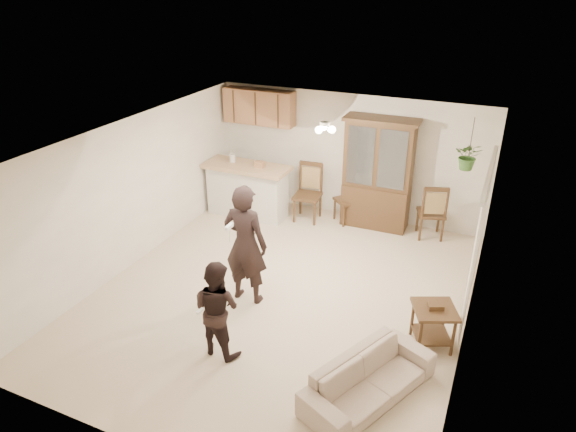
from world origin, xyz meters
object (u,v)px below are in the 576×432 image
at_px(china_hutch, 378,175).
at_px(chair_hutch_left, 348,208).
at_px(chair_bar, 307,205).
at_px(chair_hutch_right, 430,222).
at_px(adult, 246,247).
at_px(sofa, 370,372).
at_px(child, 217,309).
at_px(side_table, 432,326).

distance_m(china_hutch, chair_hutch_left, 0.95).
bearing_deg(chair_bar, chair_hutch_right, 0.87).
bearing_deg(chair_hutch_left, adult, -57.69).
height_order(adult, chair_hutch_right, adult).
bearing_deg(adult, sofa, 151.41).
bearing_deg(china_hutch, child, -102.31).
bearing_deg(child, chair_bar, -77.06).
distance_m(adult, chair_bar, 3.02).
bearing_deg(chair_hutch_right, side_table, 81.39).
bearing_deg(child, china_hutch, -94.05).
relative_size(sofa, chair_bar, 1.61).
xyz_separation_m(sofa, chair_hutch_right, (-0.07, 4.44, -0.06)).
relative_size(child, chair_bar, 1.16).
xyz_separation_m(child, side_table, (2.57, 1.26, -0.36)).
relative_size(side_table, chair_hutch_left, 0.69).
distance_m(adult, china_hutch, 3.46).
bearing_deg(side_table, child, -153.77).
relative_size(child, chair_hutch_left, 1.30).
height_order(sofa, side_table, sofa).
bearing_deg(china_hutch, adult, -110.01).
height_order(chair_hutch_left, chair_hutch_right, chair_hutch_right).
bearing_deg(chair_hutch_left, chair_hutch_right, 43.04).
distance_m(china_hutch, side_table, 3.73).
height_order(side_table, chair_hutch_right, chair_hutch_right).
relative_size(china_hutch, chair_bar, 1.87).
distance_m(sofa, china_hutch, 4.69).
distance_m(adult, child, 1.27).
bearing_deg(child, sofa, -172.47).
bearing_deg(china_hutch, chair_hutch_left, -174.93).
height_order(child, chair_hutch_left, child).
height_order(child, chair_bar, child).
bearing_deg(sofa, chair_hutch_left, 45.76).
height_order(adult, chair_bar, adult).
xyz_separation_m(chair_hutch_left, chair_hutch_right, (1.63, 0.02, 0.02)).
bearing_deg(adult, chair_hutch_right, -124.89).
height_order(child, side_table, child).
distance_m(child, chair_hutch_right, 4.89).
bearing_deg(sofa, chair_bar, 55.38).
bearing_deg(china_hutch, chair_bar, -167.97).
distance_m(adult, chair_hutch_right, 3.95).
bearing_deg(chair_hutch_left, china_hutch, 48.69).
height_order(sofa, child, child).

